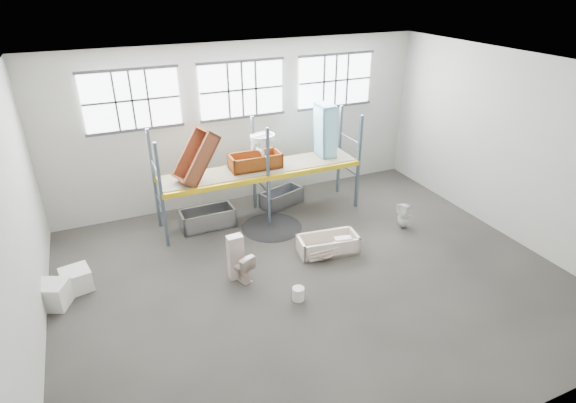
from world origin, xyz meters
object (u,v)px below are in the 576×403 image
steel_tub_left (208,218)px  blue_tub_upright (325,131)px  cistern_tall (236,257)px  toilet_white (404,216)px  carton_near (52,295)px  bathtub_beige (328,244)px  toilet_beige (240,266)px  steel_tub_right (281,197)px  rust_tub_flat (255,161)px  bucket (298,294)px

steel_tub_left → blue_tub_upright: bearing=3.3°
cistern_tall → toilet_white: cistern_tall is taller
carton_near → steel_tub_left: bearing=26.9°
bathtub_beige → carton_near: carton_near is taller
toilet_beige → toilet_white: (5.20, 0.49, 0.02)m
toilet_white → steel_tub_right: 3.91m
steel_tub_left → rust_tub_flat: bearing=3.2°
toilet_beige → carton_near: 4.26m
toilet_beige → toilet_white: bearing=163.3°
carton_near → toilet_beige: bearing=-10.0°
toilet_beige → rust_tub_flat: size_ratio=0.49×
steel_tub_right → rust_tub_flat: 1.90m
steel_tub_right → cistern_tall: bearing=-128.7°
cistern_tall → steel_tub_left: bearing=86.6°
bucket → carton_near: (-5.15, 2.05, 0.13)m
toilet_white → carton_near: toilet_white is taller
bathtub_beige → steel_tub_left: 3.69m
toilet_white → steel_tub_left: 5.76m
toilet_beige → cistern_tall: (-0.07, 0.11, 0.21)m
bathtub_beige → cistern_tall: size_ratio=1.37×
bucket → carton_near: carton_near is taller
rust_tub_flat → toilet_beige: bearing=-117.3°
bathtub_beige → blue_tub_upright: 3.81m
steel_tub_left → cistern_tall: bearing=-90.1°
bathtub_beige → steel_tub_right: (-0.04, 3.10, 0.02)m
bathtub_beige → steel_tub_right: bearing=98.1°
blue_tub_upright → carton_near: bearing=-163.9°
carton_near → toilet_white: bearing=-1.5°
toilet_white → bucket: bearing=-87.3°
rust_tub_flat → steel_tub_left: bearing=-176.8°
rust_tub_flat → carton_near: 6.29m
bathtub_beige → blue_tub_upright: blue_tub_upright is taller
steel_tub_right → rust_tub_flat: size_ratio=0.91×
toilet_white → steel_tub_right: toilet_white is taller
bucket → blue_tub_upright: bearing=56.3°
steel_tub_left → bucket: 4.27m
cistern_tall → rust_tub_flat: bearing=57.4°
bathtub_beige → toilet_white: bearing=13.1°
bathtub_beige → toilet_beige: bearing=-167.5°
bucket → steel_tub_right: bearing=71.5°
blue_tub_upright → toilet_beige: bearing=-141.6°
toilet_white → carton_near: 9.39m
toilet_white → steel_tub_left: size_ratio=0.51×
bathtub_beige → toilet_white: size_ratio=2.02×
cistern_tall → steel_tub_right: (2.57, 3.21, -0.33)m
steel_tub_left → blue_tub_upright: (3.94, 0.22, 2.11)m
rust_tub_flat → blue_tub_upright: 2.43m
toilet_white → blue_tub_upright: blue_tub_upright is taller
bucket → bathtub_beige: bearing=44.0°
toilet_beige → toilet_white: 5.22m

